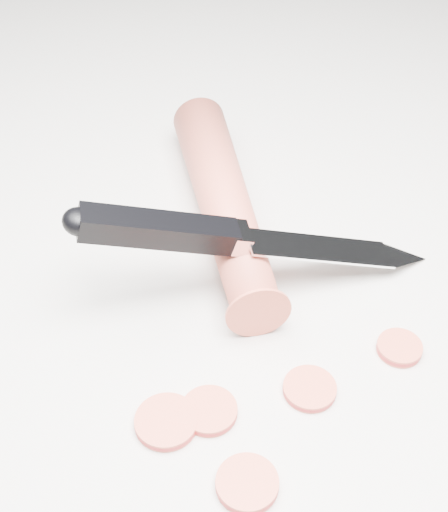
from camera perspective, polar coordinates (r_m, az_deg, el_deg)
name	(u,v)px	position (r m, az deg, el deg)	size (l,w,h in m)	color
ground	(266,321)	(0.48, 3.40, -5.25)	(2.40, 2.40, 0.00)	beige
carrot	(224,202)	(0.54, 0.01, 4.33)	(0.04, 0.04, 0.22)	#C54736
carrot_slice_0	(399,348)	(0.48, 13.86, -7.14)	(0.03, 0.03, 0.01)	#D14A34
carrot_slice_1	(166,422)	(0.43, -4.64, -13.08)	(0.04, 0.04, 0.01)	#D14A34
carrot_slice_2	(310,389)	(0.45, 6.87, -10.50)	(0.03, 0.03, 0.01)	#D14A34
carrot_slice_3	(209,411)	(0.44, -1.19, -12.27)	(0.03, 0.03, 0.01)	#D14A34
carrot_slice_4	(247,484)	(0.41, 1.87, -17.74)	(0.04, 0.04, 0.01)	#D14A34
kitchen_knife	(260,236)	(0.48, 2.90, 1.62)	(0.26, 0.07, 0.09)	silver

